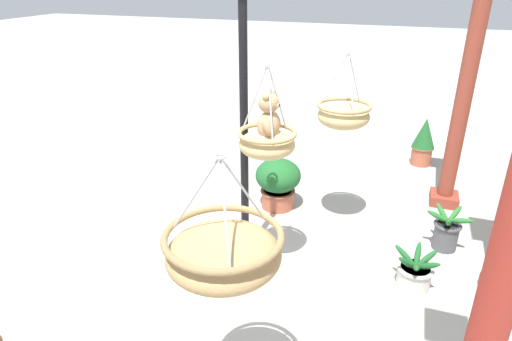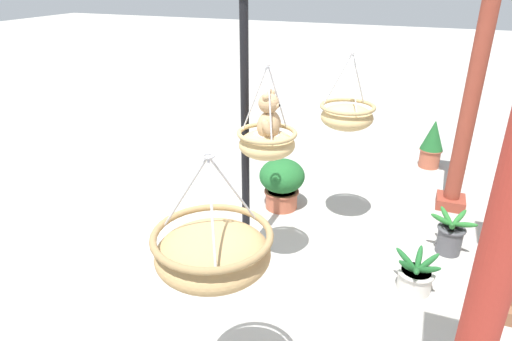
{
  "view_description": "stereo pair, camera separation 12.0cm",
  "coord_description": "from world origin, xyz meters",
  "views": [
    {
      "loc": [
        3.09,
        1.15,
        2.47
      ],
      "look_at": [
        -0.02,
        0.06,
        0.98
      ],
      "focal_mm": 31.23,
      "sensor_mm": 36.0,
      "label": 1
    },
    {
      "loc": [
        3.05,
        1.26,
        2.47
      ],
      "look_at": [
        -0.02,
        0.06,
        0.98
      ],
      "focal_mm": 31.23,
      "sensor_mm": 36.0,
      "label": 2
    }
  ],
  "objects": [
    {
      "name": "potted_plant_conical_shrub",
      "position": [
        -0.24,
        1.39,
        0.14
      ],
      "size": [
        0.43,
        0.4,
        0.35
      ],
      "color": "beige",
      "rests_on": "ground"
    },
    {
      "name": "potted_plant_flowering_red",
      "position": [
        -3.01,
        1.42,
        0.34
      ],
      "size": [
        0.3,
        0.3,
        0.66
      ],
      "color": "#AD563D",
      "rests_on": "ground"
    },
    {
      "name": "hanging_basket_right_low",
      "position": [
        1.42,
        0.39,
        1.2
      ],
      "size": [
        0.6,
        0.6,
        0.65
      ],
      "color": "tan"
    },
    {
      "name": "hanging_basket_left_high",
      "position": [
        -1.01,
        0.59,
        1.21
      ],
      "size": [
        0.52,
        0.52,
        0.72
      ],
      "color": "tan"
    },
    {
      "name": "potted_plant_tall_leafy",
      "position": [
        -1.19,
        -0.1,
        0.32
      ],
      "size": [
        0.5,
        0.5,
        0.57
      ],
      "color": "#AD563D",
      "rests_on": "ground"
    },
    {
      "name": "hanging_basket_with_teddy",
      "position": [
        -0.04,
        0.14,
        1.22
      ],
      "size": [
        0.47,
        0.47,
        0.74
      ],
      "color": "tan"
    },
    {
      "name": "potted_plant_fern_front",
      "position": [
        -0.93,
        1.66,
        0.18
      ],
      "size": [
        0.4,
        0.43,
        0.42
      ],
      "color": "#4C4C51",
      "rests_on": "ground"
    },
    {
      "name": "ground_plane",
      "position": [
        0.0,
        0.0,
        0.0
      ],
      "size": [
        40.0,
        40.0,
        0.0
      ],
      "primitive_type": "plane",
      "color": "#ADAAA3"
    },
    {
      "name": "greenhouse_pillar_far_back",
      "position": [
        1.29,
        1.63,
        1.31
      ],
      "size": [
        0.32,
        0.32,
        2.71
      ],
      "color": "#9E2D23",
      "rests_on": "ground"
    },
    {
      "name": "teddy_bear",
      "position": [
        -0.04,
        0.16,
        1.4
      ],
      "size": [
        0.28,
        0.24,
        0.41
      ],
      "color": "tan"
    },
    {
      "name": "greenhouse_pillar_left",
      "position": [
        -1.91,
        1.69,
        1.46
      ],
      "size": [
        0.32,
        0.32,
        3.02
      ],
      "color": "brown",
      "rests_on": "ground"
    },
    {
      "name": "display_pole_central",
      "position": [
        -0.19,
        -0.11,
        0.71
      ],
      "size": [
        0.44,
        0.44,
        2.32
      ],
      "color": "black",
      "rests_on": "ground"
    }
  ]
}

